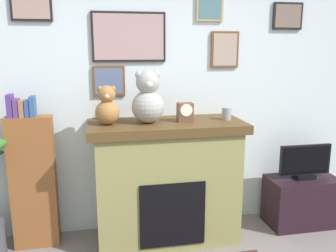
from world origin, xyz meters
name	(u,v)px	position (x,y,z in m)	size (l,w,h in m)	color
back_wall	(141,100)	(0.00, 2.00, 1.31)	(5.20, 0.15, 2.60)	silver
fireplace	(166,181)	(0.18, 1.64, 0.58)	(1.42, 0.65, 1.15)	olive
bookshelf	(33,179)	(-1.03, 1.74, 0.65)	(0.39, 0.16, 1.43)	brown
tv_stand	(302,201)	(1.62, 1.64, 0.25)	(0.71, 0.40, 0.50)	black
television	(305,162)	(1.62, 1.64, 0.67)	(0.55, 0.14, 0.35)	black
candle_jar	(227,114)	(0.75, 1.62, 1.21)	(0.09, 0.09, 0.12)	gray
mantel_clock	(185,112)	(0.35, 1.62, 1.24)	(0.14, 0.10, 0.17)	brown
teddy_bear_brown	(107,107)	(-0.34, 1.62, 1.31)	(0.21, 0.21, 0.34)	olive
teddy_bear_cream	(148,100)	(0.01, 1.62, 1.36)	(0.29, 0.29, 0.47)	#9B9995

